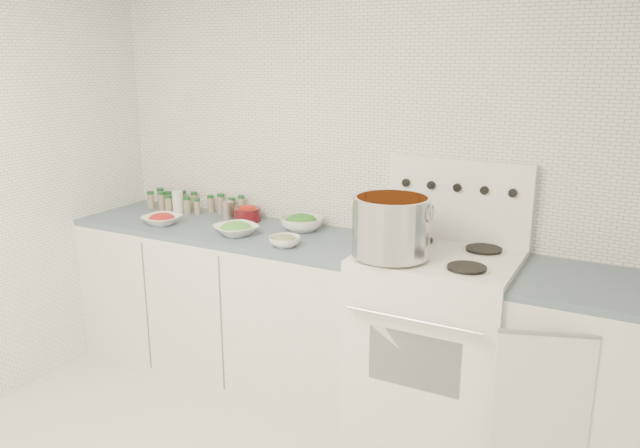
{
  "coord_description": "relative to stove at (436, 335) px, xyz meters",
  "views": [
    {
      "loc": [
        1.33,
        -1.68,
        1.87
      ],
      "look_at": [
        -0.17,
        1.14,
        1.01
      ],
      "focal_mm": 35.0,
      "sensor_mm": 36.0,
      "label": 1
    }
  ],
  "objects": [
    {
      "name": "room_walls",
      "position": [
        -0.48,
        -1.19,
        1.06
      ],
      "size": [
        3.54,
        3.04,
        2.52
      ],
      "color": "white",
      "rests_on": "ground"
    },
    {
      "name": "counter_left",
      "position": [
        -1.3,
        0.0,
        -0.05
      ],
      "size": [
        1.85,
        0.62,
        0.9
      ],
      "color": "white",
      "rests_on": "ground"
    },
    {
      "name": "stove",
      "position": [
        0.0,
        0.0,
        0.0
      ],
      "size": [
        0.76,
        0.7,
        1.36
      ],
      "color": "white",
      "rests_on": "ground"
    },
    {
      "name": "counter_right",
      "position": [
        0.82,
        0.0,
        -0.05
      ],
      "size": [
        0.89,
        0.76,
        0.9
      ],
      "color": "white",
      "rests_on": "ground"
    },
    {
      "name": "stock_pot",
      "position": [
        -0.19,
        -0.18,
        0.6
      ],
      "size": [
        0.4,
        0.37,
        0.29
      ],
      "rotation": [
        0.0,
        0.0,
        0.17
      ],
      "color": "silver",
      "rests_on": "stove"
    },
    {
      "name": "bowl_tomato",
      "position": [
        -1.68,
        -0.12,
        0.43
      ],
      "size": [
        0.23,
        0.23,
        0.07
      ],
      "color": "white",
      "rests_on": "counter_left"
    },
    {
      "name": "bowl_snowpea",
      "position": [
        -1.15,
        -0.1,
        0.44
      ],
      "size": [
        0.31,
        0.31,
        0.08
      ],
      "color": "white",
      "rests_on": "counter_left"
    },
    {
      "name": "bowl_broccoli",
      "position": [
        -0.88,
        0.16,
        0.45
      ],
      "size": [
        0.26,
        0.26,
        0.1
      ],
      "color": "white",
      "rests_on": "counter_left"
    },
    {
      "name": "bowl_zucchini",
      "position": [
        -0.8,
        -0.16,
        0.43
      ],
      "size": [
        0.2,
        0.2,
        0.07
      ],
      "color": "white",
      "rests_on": "counter_left"
    },
    {
      "name": "bowl_pepper",
      "position": [
        -1.27,
        0.18,
        0.45
      ],
      "size": [
        0.16,
        0.16,
        0.1
      ],
      "color": "#500D14",
      "rests_on": "counter_left"
    },
    {
      "name": "salt_canister",
      "position": [
        -1.8,
        0.16,
        0.47
      ],
      "size": [
        0.08,
        0.08,
        0.14
      ],
      "primitive_type": "cylinder",
      "rotation": [
        0.0,
        0.0,
        0.22
      ],
      "color": "white",
      "rests_on": "counter_left"
    },
    {
      "name": "tin_can",
      "position": [
        -1.42,
        0.18,
        0.46
      ],
      "size": [
        0.1,
        0.1,
        0.11
      ],
      "primitive_type": "cylinder",
      "rotation": [
        0.0,
        0.0,
        -0.3
      ],
      "color": "#A09887",
      "rests_on": "counter_left"
    },
    {
      "name": "spice_cluster",
      "position": [
        -1.75,
        0.22,
        0.46
      ],
      "size": [
        0.71,
        0.16,
        0.14
      ],
      "color": "gray",
      "rests_on": "counter_left"
    }
  ]
}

